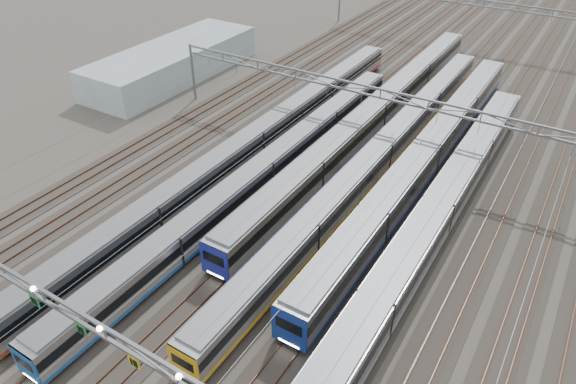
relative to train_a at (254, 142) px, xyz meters
The scene contains 11 objects.
track_bed 69.94m from the train_a, 80.74° to the left, with size 54.00×260.00×5.42m.
train_a is the anchor object (origin of this frame).
train_b 6.57m from the train_a, 46.73° to the right, with size 2.54×57.01×3.30m.
train_c 16.39m from the train_a, 56.69° to the left, with size 2.90×64.98×3.78m.
train_d 14.42m from the train_a, 20.56° to the left, with size 2.61×65.56×3.39m.
train_e 19.38m from the train_a, 21.78° to the left, with size 2.98×57.56×3.88m.
train_f 22.70m from the train_a, ahead, with size 3.01×56.09×3.93m.
gantry_near 33.44m from the train_a, 70.18° to the right, with size 56.36×0.61×8.08m.
gantry_mid 15.09m from the train_a, 38.76° to the left, with size 56.36×0.36×8.00m.
gantry_far 55.37m from the train_a, 78.24° to the left, with size 56.36×0.36×8.00m.
west_shed 28.61m from the train_a, 151.09° to the left, with size 10.00×30.00×4.71m, color #95AAB2.
Camera 1 is at (19.55, -11.27, 31.00)m, focal length 32.00 mm.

